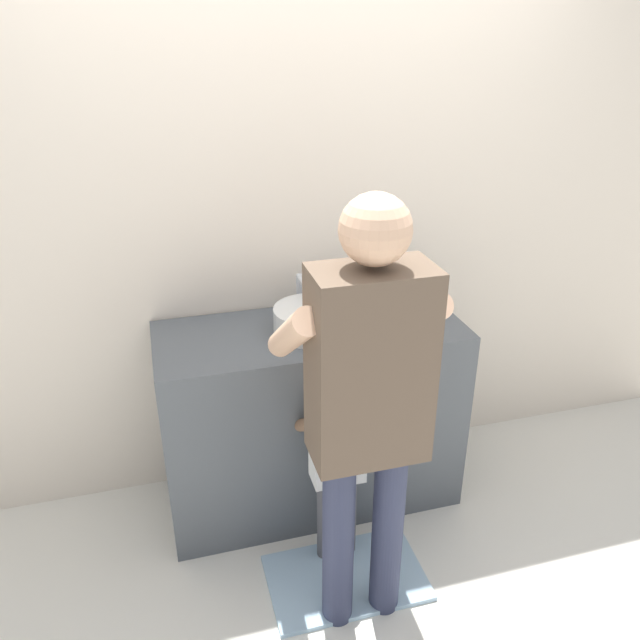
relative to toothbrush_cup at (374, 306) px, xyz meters
name	(u,v)px	position (x,y,z in m)	size (l,w,h in m)	color
ground_plane	(329,536)	(-0.30, -0.34, -0.95)	(14.00, 14.00, 0.00)	silver
back_wall	(291,207)	(-0.30, 0.28, 0.40)	(4.40, 0.08, 2.70)	beige
vanity_cabinet	(311,416)	(-0.30, -0.04, -0.50)	(1.33, 0.54, 0.90)	#4C5156
sink_basin	(312,319)	(-0.30, -0.06, 0.00)	(0.32, 0.32, 0.11)	silver
faucet	(300,296)	(-0.30, 0.14, 0.03)	(0.18, 0.14, 0.18)	#B7BABF
toothbrush_cup	(374,306)	(0.00, 0.00, 0.00)	(0.07, 0.07, 0.21)	#4C8EB2
bath_mat	(346,577)	(-0.30, -0.59, -0.94)	(0.64, 0.40, 0.02)	#99B7CC
child_toddler	(337,451)	(-0.30, -0.45, -0.40)	(0.28, 0.28, 0.92)	#47474C
adult_parent	(367,392)	(-0.29, -0.73, 0.05)	(0.51, 0.54, 1.66)	#2D334C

